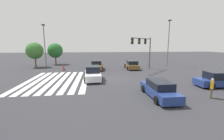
{
  "coord_description": "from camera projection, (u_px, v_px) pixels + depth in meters",
  "views": [
    {
      "loc": [
        18.2,
        -2.03,
        4.31
      ],
      "look_at": [
        0.0,
        0.0,
        1.18
      ],
      "focal_mm": 24.0,
      "sensor_mm": 36.0,
      "label": 1
    }
  ],
  "objects": [
    {
      "name": "car_4",
      "position": [
        97.0,
        65.0,
        26.1
      ],
      "size": [
        4.77,
        2.22,
        1.55
      ],
      "rotation": [
        0.0,
        0.0,
        -0.02
      ],
      "color": "brown",
      "rests_on": "ground_plane"
    },
    {
      "name": "ground_plane",
      "position": [
        112.0,
        79.0,
        18.78
      ],
      "size": [
        134.33,
        134.33,
        0.0
      ],
      "primitive_type": "plane",
      "color": "#333338"
    },
    {
      "name": "street_light_pole_a",
      "position": [
        44.0,
        42.0,
        26.98
      ],
      "size": [
        0.8,
        0.36,
        7.84
      ],
      "color": "slate",
      "rests_on": "ground_plane"
    },
    {
      "name": "pedestrian",
      "position": [
        212.0,
        87.0,
        12.05
      ],
      "size": [
        0.41,
        0.41,
        1.64
      ],
      "rotation": [
        0.0,
        0.0,
        -2.37
      ],
      "color": "brown",
      "rests_on": "ground_plane"
    },
    {
      "name": "car_5",
      "position": [
        93.0,
        73.0,
        18.54
      ],
      "size": [
        4.85,
        2.28,
        1.67
      ],
      "rotation": [
        0.0,
        0.0,
        0.05
      ],
      "color": "silver",
      "rests_on": "ground_plane"
    },
    {
      "name": "car_2",
      "position": [
        218.0,
        80.0,
        15.41
      ],
      "size": [
        2.15,
        4.45,
        1.56
      ],
      "rotation": [
        0.0,
        0.0,
        1.55
      ],
      "color": "navy",
      "rests_on": "ground_plane"
    },
    {
      "name": "tree_corner_a",
      "position": [
        35.0,
        51.0,
        28.29
      ],
      "size": [
        3.16,
        3.16,
        4.72
      ],
      "color": "brown",
      "rests_on": "ground_plane"
    },
    {
      "name": "street_light_pole_b",
      "position": [
        169.0,
        39.0,
        29.3
      ],
      "size": [
        0.8,
        0.36,
        8.97
      ],
      "color": "slate",
      "rests_on": "ground_plane"
    },
    {
      "name": "fire_hydrant",
      "position": [
        64.0,
        68.0,
        25.25
      ],
      "size": [
        0.22,
        0.22,
        0.86
      ],
      "color": "red",
      "rests_on": "ground_plane"
    },
    {
      "name": "crosswalk_markings",
      "position": [
        57.0,
        81.0,
        18.06
      ],
      "size": [
        10.92,
        7.25,
        0.01
      ],
      "rotation": [
        0.0,
        0.0,
        1.57
      ],
      "color": "silver",
      "rests_on": "ground_plane"
    },
    {
      "name": "car_1",
      "position": [
        159.0,
        89.0,
        12.36
      ],
      "size": [
        4.77,
        1.98,
        1.39
      ],
      "rotation": [
        0.0,
        0.0,
        3.16
      ],
      "color": "navy",
      "rests_on": "ground_plane"
    },
    {
      "name": "tree_corner_b",
      "position": [
        55.0,
        51.0,
        32.25
      ],
      "size": [
        3.16,
        3.16,
        4.6
      ],
      "color": "brown",
      "rests_on": "ground_plane"
    },
    {
      "name": "car_6",
      "position": [
        132.0,
        65.0,
        26.72
      ],
      "size": [
        4.73,
        2.23,
        1.5
      ],
      "rotation": [
        0.0,
        0.0,
        3.11
      ],
      "color": "brown",
      "rests_on": "ground_plane"
    },
    {
      "name": "traffic_signal_mast",
      "position": [
        144.0,
        46.0,
        24.56
      ],
      "size": [
        4.67,
        4.67,
        5.5
      ],
      "rotation": [
        0.0,
        0.0,
        -0.79
      ],
      "color": "#47474C",
      "rests_on": "ground_plane"
    }
  ]
}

